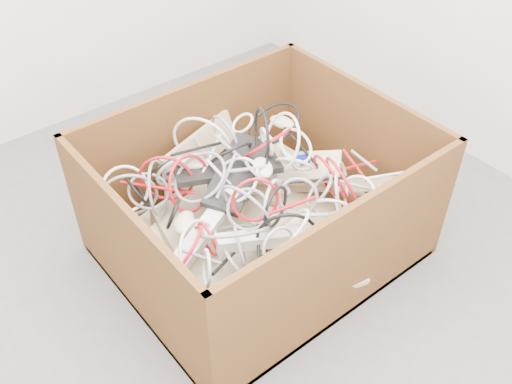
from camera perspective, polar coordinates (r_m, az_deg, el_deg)
ground at (r=2.25m, az=-3.42°, el=-10.35°), size 3.00×3.00×0.00m
cardboard_box at (r=2.31m, az=0.03°, el=-3.23°), size 1.12×0.93×0.57m
keyboard_pile at (r=2.24m, az=0.14°, el=-0.61°), size 0.99×0.92×0.32m
mice_scatter at (r=2.18m, az=-1.32°, el=1.44°), size 0.77×0.57×0.18m
power_strip_left at (r=2.02m, az=-4.90°, el=-3.50°), size 0.33×0.16×0.14m
power_strip_right at (r=1.97m, az=0.33°, el=-4.65°), size 0.31×0.16×0.10m
vga_plug at (r=2.30m, az=4.62°, el=3.19°), size 0.06×0.05×0.03m
cable_tangle at (r=2.10m, az=-1.50°, el=0.58°), size 1.03×0.86×0.48m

